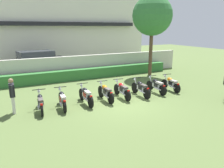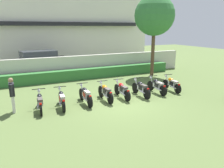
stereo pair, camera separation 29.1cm
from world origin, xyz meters
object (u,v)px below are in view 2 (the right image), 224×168
at_px(motorcycle_in_row_2, 85,95).
at_px(motorcycle_in_row_5, 141,88).
at_px(motorcycle_in_row_6, 157,86).
at_px(inspector_person, 12,92).
at_px(motorcycle_in_row_0, 40,102).
at_px(tree_near_inspector, 154,16).
at_px(motorcycle_in_row_7, 172,84).
at_px(parked_car, 41,62).
at_px(motorcycle_in_row_3, 105,92).
at_px(motorcycle_in_row_1, 62,99).
at_px(motorcycle_in_row_4, 122,90).

xyz_separation_m(motorcycle_in_row_2, motorcycle_in_row_5, (3.19, -0.17, 0.00)).
xyz_separation_m(motorcycle_in_row_6, inspector_person, (-7.66, 0.39, 0.49)).
bearing_deg(motorcycle_in_row_0, tree_near_inspector, -60.32).
relative_size(motorcycle_in_row_2, motorcycle_in_row_7, 1.08).
relative_size(tree_near_inspector, inspector_person, 3.84).
distance_m(parked_car, tree_near_inspector, 9.90).
height_order(motorcycle_in_row_7, inspector_person, inspector_person).
bearing_deg(parked_car, motorcycle_in_row_3, -85.91).
bearing_deg(motorcycle_in_row_7, motorcycle_in_row_5, 97.49).
xyz_separation_m(motorcycle_in_row_3, inspector_person, (-4.41, 0.31, 0.48)).
relative_size(tree_near_inspector, motorcycle_in_row_6, 3.35).
bearing_deg(tree_near_inspector, motorcycle_in_row_3, -145.01).
xyz_separation_m(motorcycle_in_row_1, motorcycle_in_row_4, (3.31, 0.09, 0.01)).
xyz_separation_m(motorcycle_in_row_1, motorcycle_in_row_5, (4.41, -0.10, 0.01)).
bearing_deg(motorcycle_in_row_1, motorcycle_in_row_3, -82.52).
distance_m(motorcycle_in_row_0, motorcycle_in_row_4, 4.30).
height_order(motorcycle_in_row_2, motorcycle_in_row_4, motorcycle_in_row_2).
relative_size(motorcycle_in_row_4, motorcycle_in_row_6, 1.04).
relative_size(tree_near_inspector, motorcycle_in_row_1, 3.40).
height_order(tree_near_inspector, motorcycle_in_row_3, tree_near_inspector).
distance_m(parked_car, motorcycle_in_row_7, 10.96).
relative_size(motorcycle_in_row_1, motorcycle_in_row_2, 0.94).
bearing_deg(parked_car, motorcycle_in_row_1, -100.63).
relative_size(parked_car, inspector_person, 2.95).
bearing_deg(inspector_person, motorcycle_in_row_4, -3.14).
relative_size(motorcycle_in_row_2, inspector_person, 1.20).
bearing_deg(motorcycle_in_row_7, motorcycle_in_row_6, 94.69).
distance_m(motorcycle_in_row_1, motorcycle_in_row_7, 6.66).
relative_size(motorcycle_in_row_0, motorcycle_in_row_2, 0.94).
height_order(motorcycle_in_row_2, motorcycle_in_row_5, motorcycle_in_row_5).
bearing_deg(motorcycle_in_row_7, motorcycle_in_row_2, 94.56).
height_order(motorcycle_in_row_0, motorcycle_in_row_3, motorcycle_in_row_3).
xyz_separation_m(motorcycle_in_row_3, motorcycle_in_row_6, (3.25, -0.08, -0.01)).
bearing_deg(motorcycle_in_row_1, motorcycle_in_row_0, 92.70).
xyz_separation_m(parked_car, inspector_person, (-2.48, -8.57, 0.00)).
height_order(motorcycle_in_row_1, motorcycle_in_row_3, motorcycle_in_row_3).
bearing_deg(motorcycle_in_row_6, motorcycle_in_row_7, -89.76).
height_order(motorcycle_in_row_4, motorcycle_in_row_5, motorcycle_in_row_5).
xyz_separation_m(motorcycle_in_row_0, inspector_person, (-1.11, 0.33, 0.50)).
distance_m(tree_near_inspector, motorcycle_in_row_3, 8.40).
relative_size(motorcycle_in_row_0, motorcycle_in_row_5, 0.96).
distance_m(tree_near_inspector, motorcycle_in_row_7, 6.20).
relative_size(tree_near_inspector, motorcycle_in_row_0, 3.39).
bearing_deg(motorcycle_in_row_2, parked_car, 6.02).
distance_m(motorcycle_in_row_2, motorcycle_in_row_5, 3.20).
distance_m(motorcycle_in_row_4, motorcycle_in_row_6, 2.26).
bearing_deg(inspector_person, motorcycle_in_row_0, -16.81).
relative_size(parked_car, motorcycle_in_row_2, 2.46).
bearing_deg(motorcycle_in_row_1, parked_car, 3.14).
distance_m(motorcycle_in_row_2, motorcycle_in_row_3, 1.10).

